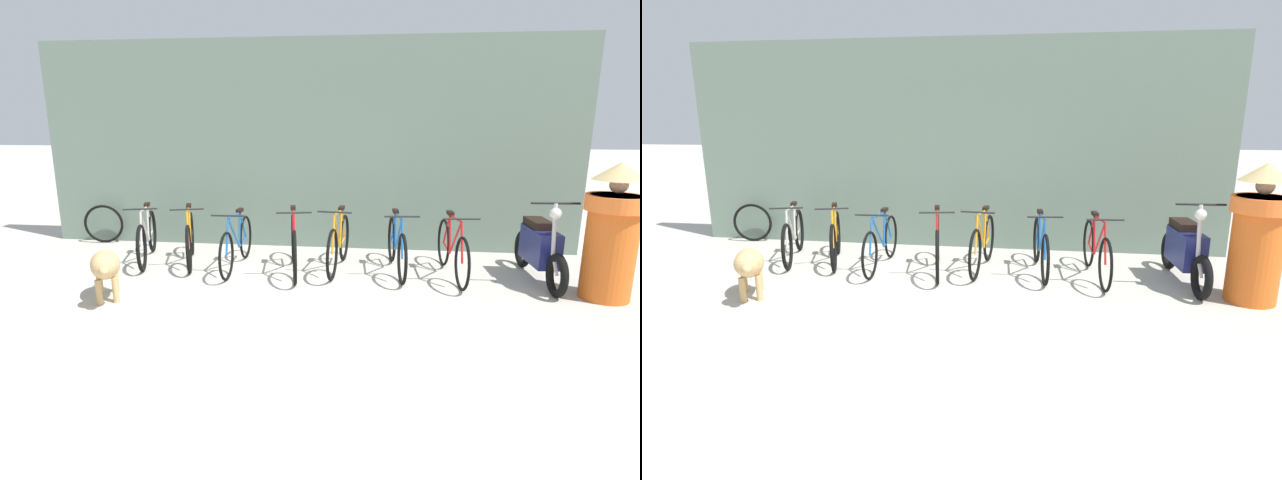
{
  "view_description": "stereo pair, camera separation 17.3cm",
  "coord_description": "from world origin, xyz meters",
  "views": [
    {
      "loc": [
        1.26,
        -4.78,
        2.12
      ],
      "look_at": [
        0.53,
        1.07,
        0.65
      ],
      "focal_mm": 28.0,
      "sensor_mm": 36.0,
      "label": 1
    },
    {
      "loc": [
        1.43,
        -4.76,
        2.12
      ],
      "look_at": [
        0.53,
        1.07,
        0.65
      ],
      "focal_mm": 28.0,
      "sensor_mm": 36.0,
      "label": 2
    }
  ],
  "objects": [
    {
      "name": "spare_tire_left",
      "position": [
        -3.44,
        3.03,
        0.33
      ],
      "size": [
        0.65,
        0.16,
        0.66
      ],
      "rotation": [
        0.0,
        0.0,
        0.18
      ],
      "color": "black",
      "rests_on": "ground"
    },
    {
      "name": "bicycle_4",
      "position": [
        0.68,
        1.98,
        0.37
      ],
      "size": [
        0.46,
        1.66,
        0.9
      ],
      "rotation": [
        0.0,
        0.0,
        -1.66
      ],
      "color": "black",
      "rests_on": "ground"
    },
    {
      "name": "person_in_robes",
      "position": [
        3.93,
        1.22,
        0.82
      ],
      "size": [
        0.93,
        0.93,
        1.62
      ],
      "rotation": [
        0.0,
        0.0,
        2.48
      ],
      "color": "orange",
      "rests_on": "ground"
    },
    {
      "name": "stray_dog",
      "position": [
        -1.9,
        0.41,
        0.42
      ],
      "size": [
        0.67,
        1.03,
        0.65
      ],
      "rotation": [
        0.0,
        0.0,
        5.22
      ],
      "color": "tan",
      "rests_on": "ground"
    },
    {
      "name": "ground_plane",
      "position": [
        0.0,
        0.0,
        0.0
      ],
      "size": [
        60.0,
        60.0,
        0.0
      ],
      "primitive_type": "plane",
      "color": "#B7B2A5"
    },
    {
      "name": "bicycle_1",
      "position": [
        -1.51,
        2.04,
        0.36
      ],
      "size": [
        0.63,
        1.58,
        0.88
      ],
      "rotation": [
        0.0,
        0.0,
        -1.24
      ],
      "color": "black",
      "rests_on": "ground"
    },
    {
      "name": "bicycle_3",
      "position": [
        0.08,
        1.8,
        0.38
      ],
      "size": [
        0.49,
        1.75,
        0.92
      ],
      "rotation": [
        0.0,
        0.0,
        -1.37
      ],
      "color": "black",
      "rests_on": "ground"
    },
    {
      "name": "motorcycle",
      "position": [
        3.34,
        1.82,
        0.44
      ],
      "size": [
        0.58,
        1.78,
        1.11
      ],
      "rotation": [
        0.0,
        0.0,
        -1.51
      ],
      "color": "black",
      "rests_on": "ground"
    },
    {
      "name": "bicycle_6",
      "position": [
        2.23,
        1.85,
        0.37
      ],
      "size": [
        0.46,
        1.76,
        0.89
      ],
      "rotation": [
        0.0,
        0.0,
        -1.47
      ],
      "color": "black",
      "rests_on": "ground"
    },
    {
      "name": "bicycle_5",
      "position": [
        1.49,
        1.97,
        0.36
      ],
      "size": [
        0.46,
        1.72,
        0.87
      ],
      "rotation": [
        0.0,
        0.0,
        -1.46
      ],
      "color": "black",
      "rests_on": "ground"
    },
    {
      "name": "shop_wall_back",
      "position": [
        0.0,
        3.28,
        1.65
      ],
      "size": [
        8.67,
        0.2,
        3.3
      ],
      "color": "slate",
      "rests_on": "ground"
    },
    {
      "name": "bicycle_0",
      "position": [
        -2.2,
        2.08,
        0.36
      ],
      "size": [
        0.63,
        1.69,
        0.87
      ],
      "rotation": [
        0.0,
        0.0,
        -1.26
      ],
      "color": "black",
      "rests_on": "ground"
    },
    {
      "name": "bicycle_2",
      "position": [
        -0.76,
        1.87,
        0.35
      ],
      "size": [
        0.46,
        1.73,
        0.85
      ],
      "rotation": [
        0.0,
        0.0,
        -1.54
      ],
      "color": "black",
      "rests_on": "ground"
    }
  ]
}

